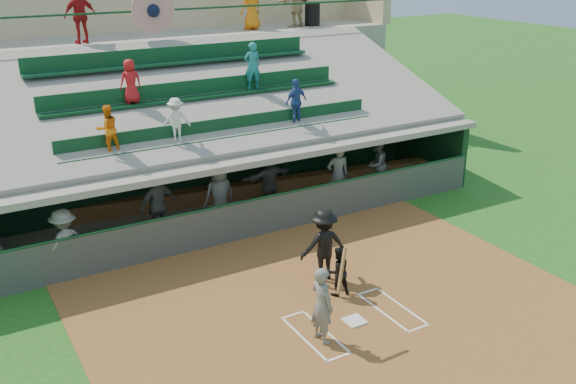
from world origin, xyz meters
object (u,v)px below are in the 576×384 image
trash_bin (312,14)px  catcher (338,271)px  home_plate (355,321)px  batter_at_plate (322,304)px

trash_bin → catcher: bearing=-119.4°
home_plate → catcher: bearing=74.2°
catcher → trash_bin: 14.41m
catcher → trash_bin: trash_bin is taller
catcher → home_plate: bearing=80.7°
batter_at_plate → home_plate: bearing=12.7°
home_plate → batter_at_plate: bearing=-167.3°
trash_bin → home_plate: bearing=-118.3°
batter_at_plate → catcher: bearing=46.3°
batter_at_plate → trash_bin: trash_bin is taller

